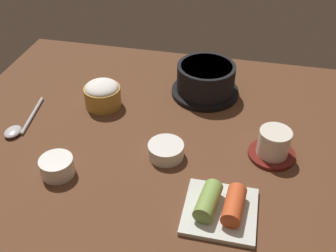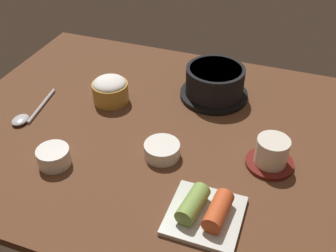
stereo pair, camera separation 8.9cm
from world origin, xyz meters
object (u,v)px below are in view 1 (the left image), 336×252
Objects in this scene: kimchi_plate at (221,207)px; side_bowl_near at (57,166)px; stone_pot at (206,80)px; spoon at (19,126)px; rice_bowl at (102,94)px; banchan_cup_center at (166,150)px; tea_cup_with_saucer at (273,145)px.

kimchi_plate is 1.95× the size of side_bowl_near.
stone_pot reaches higher than spoon.
kimchi_plate is at bearing -77.63° from stone_pot.
kimchi_plate is 33.43cm from side_bowl_near.
rice_bowl is at bearing 139.23° from kimchi_plate.
kimchi_plate is at bearing -5.32° from side_bowl_near.
rice_bowl is at bearing 142.25° from banchan_cup_center.
stone_pot is at bearing 102.37° from kimchi_plate.
tea_cup_with_saucer is 1.46× the size of side_bowl_near.
tea_cup_with_saucer is 57.52cm from spoon.
stone_pot is at bearing 31.18° from spoon.
stone_pot reaches higher than side_bowl_near.
side_bowl_near reaches higher than banchan_cup_center.
rice_bowl is 1.32× the size of side_bowl_near.
side_bowl_near is at bearing -91.64° from rice_bowl.
tea_cup_with_saucer is (41.48, -10.07, -0.41)cm from rice_bowl.
side_bowl_near is at bearing -124.57° from stone_pot.
stone_pot is 43.64cm from side_bowl_near.
kimchi_plate is (32.57, -28.09, -1.75)cm from rice_bowl.
tea_cup_with_saucer is at bearing 19.47° from side_bowl_near.
banchan_cup_center is 22.49cm from side_bowl_near.
spoon is (-15.19, 11.73, -1.40)cm from side_bowl_near.
kimchi_plate is (13.10, -13.02, 0.02)cm from banchan_cup_center.
spoon is (-15.91, -13.25, -2.83)cm from rice_bowl.
rice_bowl is 0.54× the size of spoon.
tea_cup_with_saucer is 0.75× the size of kimchi_plate.
spoon is (-57.38, -3.18, -2.43)cm from tea_cup_with_saucer.
stone_pot is 26.49cm from banchan_cup_center.
spoon is at bearing 142.32° from side_bowl_near.
kimchi_plate is 50.70cm from spoon.
rice_bowl is 0.90× the size of tea_cup_with_saucer.
side_bowl_near is (-20.18, -9.92, 0.34)cm from banchan_cup_center.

